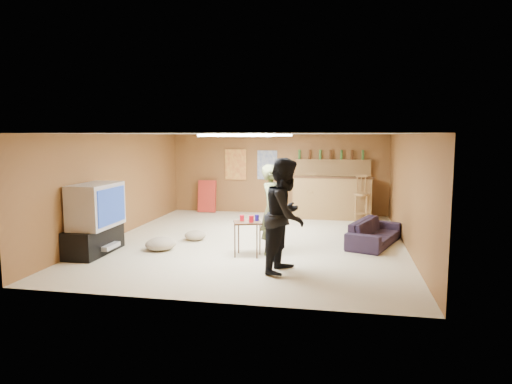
% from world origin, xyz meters
% --- Properties ---
extents(ground, '(7.00, 7.00, 0.00)m').
position_xyz_m(ground, '(0.00, 0.00, 0.00)').
color(ground, beige).
rests_on(ground, ground).
extents(ceiling, '(6.00, 7.00, 0.02)m').
position_xyz_m(ceiling, '(0.00, 0.00, 2.20)').
color(ceiling, silver).
rests_on(ceiling, ground).
extents(wall_back, '(6.00, 0.02, 2.20)m').
position_xyz_m(wall_back, '(0.00, 3.50, 1.10)').
color(wall_back, brown).
rests_on(wall_back, ground).
extents(wall_front, '(6.00, 0.02, 2.20)m').
position_xyz_m(wall_front, '(0.00, -3.50, 1.10)').
color(wall_front, brown).
rests_on(wall_front, ground).
extents(wall_left, '(0.02, 7.00, 2.20)m').
position_xyz_m(wall_left, '(-3.00, 0.00, 1.10)').
color(wall_left, brown).
rests_on(wall_left, ground).
extents(wall_right, '(0.02, 7.00, 2.20)m').
position_xyz_m(wall_right, '(3.00, 0.00, 1.10)').
color(wall_right, brown).
rests_on(wall_right, ground).
extents(tv_stand, '(0.55, 1.30, 0.50)m').
position_xyz_m(tv_stand, '(-2.72, -1.50, 0.25)').
color(tv_stand, black).
rests_on(tv_stand, ground).
extents(dvd_box, '(0.35, 0.50, 0.08)m').
position_xyz_m(dvd_box, '(-2.50, -1.50, 0.15)').
color(dvd_box, '#B2B2B7').
rests_on(dvd_box, tv_stand).
extents(tv_body, '(0.60, 1.10, 0.80)m').
position_xyz_m(tv_body, '(-2.65, -1.50, 0.90)').
color(tv_body, '#B2B2B7').
rests_on(tv_body, tv_stand).
extents(tv_screen, '(0.02, 0.95, 0.65)m').
position_xyz_m(tv_screen, '(-2.34, -1.50, 0.90)').
color(tv_screen, navy).
rests_on(tv_screen, tv_body).
extents(bar_counter, '(2.00, 0.60, 1.10)m').
position_xyz_m(bar_counter, '(1.50, 2.95, 0.55)').
color(bar_counter, olive).
rests_on(bar_counter, ground).
extents(bar_lip, '(2.10, 0.12, 0.05)m').
position_xyz_m(bar_lip, '(1.50, 2.70, 1.10)').
color(bar_lip, '#412614').
rests_on(bar_lip, bar_counter).
extents(bar_shelf, '(2.00, 0.18, 0.05)m').
position_xyz_m(bar_shelf, '(1.50, 3.40, 1.50)').
color(bar_shelf, olive).
rests_on(bar_shelf, bar_backing).
extents(bar_backing, '(2.00, 0.14, 0.60)m').
position_xyz_m(bar_backing, '(1.50, 3.42, 1.20)').
color(bar_backing, olive).
rests_on(bar_backing, bar_counter).
extents(poster_left, '(0.60, 0.03, 0.85)m').
position_xyz_m(poster_left, '(-1.20, 3.46, 1.35)').
color(poster_left, '#BF3F26').
rests_on(poster_left, wall_back).
extents(poster_right, '(0.55, 0.03, 0.80)m').
position_xyz_m(poster_right, '(-0.30, 3.46, 1.35)').
color(poster_right, '#334C99').
rests_on(poster_right, wall_back).
extents(folding_chair_stack, '(0.50, 0.26, 0.91)m').
position_xyz_m(folding_chair_stack, '(-2.00, 3.30, 0.45)').
color(folding_chair_stack, red).
rests_on(folding_chair_stack, ground).
extents(ceiling_panel_front, '(1.20, 0.60, 0.04)m').
position_xyz_m(ceiling_panel_front, '(0.00, -1.50, 2.17)').
color(ceiling_panel_front, white).
rests_on(ceiling_panel_front, ceiling).
extents(ceiling_panel_back, '(1.20, 0.60, 0.04)m').
position_xyz_m(ceiling_panel_back, '(0.00, 1.20, 2.17)').
color(ceiling_panel_back, white).
rests_on(ceiling_panel_back, ceiling).
extents(person_olive, '(0.52, 0.67, 1.65)m').
position_xyz_m(person_olive, '(0.51, -0.90, 0.82)').
color(person_olive, '#586138').
rests_on(person_olive, ground).
extents(person_black, '(0.87, 1.02, 1.82)m').
position_xyz_m(person_black, '(0.89, -1.94, 0.91)').
color(person_black, black).
rests_on(person_black, ground).
extents(sofa, '(1.20, 1.82, 0.49)m').
position_xyz_m(sofa, '(2.41, 0.16, 0.25)').
color(sofa, black).
rests_on(sofa, ground).
extents(tray_table, '(0.58, 0.52, 0.63)m').
position_xyz_m(tray_table, '(0.10, -1.14, 0.32)').
color(tray_table, '#412614').
rests_on(tray_table, ground).
extents(cup_red_near, '(0.08, 0.08, 0.11)m').
position_xyz_m(cup_red_near, '(-0.01, -1.10, 0.69)').
color(cup_red_near, red).
rests_on(cup_red_near, tray_table).
extents(cup_red_far, '(0.09, 0.09, 0.12)m').
position_xyz_m(cup_red_far, '(0.18, -1.20, 0.69)').
color(cup_red_far, red).
rests_on(cup_red_far, tray_table).
extents(cup_blue, '(0.09, 0.09, 0.11)m').
position_xyz_m(cup_blue, '(0.25, -1.04, 0.69)').
color(cup_blue, navy).
rests_on(cup_blue, tray_table).
extents(bar_stool_left, '(0.50, 0.50, 1.19)m').
position_xyz_m(bar_stool_left, '(0.95, 2.81, 0.59)').
color(bar_stool_left, olive).
rests_on(bar_stool_left, ground).
extents(bar_stool_right, '(0.38, 0.38, 1.13)m').
position_xyz_m(bar_stool_right, '(2.23, 2.42, 0.57)').
color(bar_stool_right, olive).
rests_on(bar_stool_right, ground).
extents(cushion_near_tv, '(0.59, 0.59, 0.25)m').
position_xyz_m(cushion_near_tv, '(-1.60, -1.03, 0.12)').
color(cushion_near_tv, gray).
rests_on(cushion_near_tv, ground).
extents(cushion_mid, '(0.58, 0.58, 0.20)m').
position_xyz_m(cushion_mid, '(-1.23, -0.11, 0.10)').
color(cushion_mid, gray).
rests_on(cushion_mid, ground).
extents(cushion_far, '(0.51, 0.51, 0.22)m').
position_xyz_m(cushion_far, '(-1.65, -1.06, 0.11)').
color(cushion_far, gray).
rests_on(cushion_far, ground).
extents(bottle_row, '(1.76, 0.08, 0.26)m').
position_xyz_m(bottle_row, '(1.44, 3.38, 1.65)').
color(bottle_row, '#3F7233').
rests_on(bottle_row, bar_shelf).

